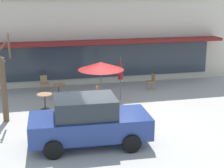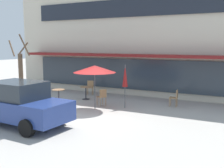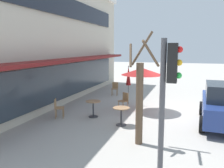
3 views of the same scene
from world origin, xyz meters
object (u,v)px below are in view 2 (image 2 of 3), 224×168
Objects in this scene: patio_umbrella_green_folded at (95,69)px; cafe_chair_2 at (90,86)px; cafe_table_streetside at (59,94)px; cafe_chair_0 at (175,97)px; street_tree at (21,75)px; parked_sedan at (20,104)px; cafe_chair_1 at (102,96)px; patio_umbrella_cream_folded at (125,76)px; cafe_table_near_wall at (86,91)px.

patio_umbrella_green_folded is 4.46m from cafe_chair_2.
patio_umbrella_green_folded is at bearing -7.86° from cafe_table_streetside.
cafe_chair_0 is 8.28m from street_tree.
cafe_chair_2 is 0.21× the size of parked_sedan.
cafe_chair_0 is 0.21× the size of parked_sedan.
cafe_chair_1 is (-3.45, -1.57, 0.00)m from cafe_chair_0.
cafe_chair_2 is at bearing 87.87° from cafe_table_streetside.
cafe_chair_2 is 0.24× the size of street_tree.
cafe_table_streetside is at bearing 172.14° from patio_umbrella_green_folded.
patio_umbrella_green_folded is 2.47× the size of cafe_chair_2.
patio_umbrella_cream_folded is 2.47× the size of cafe_chair_2.
cafe_table_near_wall is at bearing 47.70° from street_tree.
patio_umbrella_cream_folded is at bearing 4.52° from cafe_chair_1.
patio_umbrella_cream_folded is at bearing 40.02° from patio_umbrella_green_folded.
cafe_table_near_wall is 1.74m from cafe_table_streetside.
patio_umbrella_green_folded is 1.59m from patio_umbrella_cream_folded.
cafe_chair_1 is (1.71, -1.03, 0.01)m from cafe_table_near_wall.
cafe_chair_1 is 1.00× the size of cafe_chair_2.
patio_umbrella_green_folded reaches higher than cafe_chair_1.
parked_sedan reaches higher than cafe_chair_1.
cafe_chair_2 is at bearing 99.83° from parked_sedan.
street_tree reaches higher than cafe_chair_0.
street_tree reaches higher than patio_umbrella_green_folded.
patio_umbrella_cream_folded is 1.69m from cafe_chair_1.
patio_umbrella_green_folded is 0.59× the size of street_tree.
street_tree is at bearing -157.17° from cafe_chair_0.
cafe_chair_0 is at bearing 22.83° from street_tree.
street_tree is (-1.66, -1.08, 1.05)m from cafe_table_streetside.
cafe_table_near_wall is 1.00× the size of cafe_table_streetside.
cafe_table_streetside is 0.35× the size of patio_umbrella_green_folded.
patio_umbrella_green_folded is 4.42m from cafe_chair_0.
parked_sedan reaches higher than cafe_table_near_wall.
cafe_table_near_wall is 0.85× the size of cafe_chair_2.
cafe_chair_0 is at bearing 34.06° from patio_umbrella_cream_folded.
cafe_chair_1 is (-1.28, -0.10, -1.10)m from patio_umbrella_cream_folded.
cafe_chair_2 is at bearing 66.87° from street_tree.
street_tree is (-2.41, -2.65, 1.05)m from cafe_table_near_wall.
cafe_chair_2 is 7.29m from parked_sedan.
parked_sedan reaches higher than cafe_chair_0.
patio_umbrella_cream_folded is at bearing 17.66° from street_tree.
cafe_chair_0 is at bearing 53.74° from parked_sedan.
cafe_table_near_wall is 0.35× the size of patio_umbrella_green_folded.
patio_umbrella_green_folded is 2.47× the size of cafe_chair_0.
cafe_chair_1 is at bearing 96.57° from patio_umbrella_green_folded.
cafe_chair_2 reaches higher than cafe_table_streetside.
cafe_table_streetside is at bearing -170.36° from patio_umbrella_cream_folded.
cafe_chair_1 is (2.46, 0.53, 0.01)m from cafe_table_streetside.
patio_umbrella_green_folded and patio_umbrella_cream_folded have the same top height.
cafe_table_near_wall and cafe_table_streetside have the same top height.
cafe_chair_0 is 1.00× the size of cafe_chair_1.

